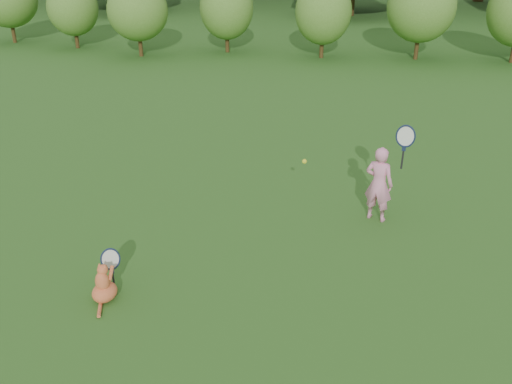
# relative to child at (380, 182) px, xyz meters

# --- Properties ---
(ground) EXTENTS (100.00, 100.00, 0.00)m
(ground) POSITION_rel_child_xyz_m (-2.00, -1.63, -0.64)
(ground) COLOR #214C15
(ground) RESTS_ON ground
(shrub_row) EXTENTS (28.00, 3.00, 2.80)m
(shrub_row) POSITION_rel_child_xyz_m (-2.00, 11.37, 0.76)
(shrub_row) COLOR #487424
(shrub_row) RESTS_ON ground
(child) EXTENTS (0.72, 0.46, 1.84)m
(child) POSITION_rel_child_xyz_m (0.00, 0.00, 0.00)
(child) COLOR pink
(child) RESTS_ON ground
(cat) EXTENTS (0.38, 0.73, 0.70)m
(cat) POSITION_rel_child_xyz_m (-3.35, -2.83, -0.38)
(cat) COLOR #BC4824
(cat) RESTS_ON ground
(tennis_ball) EXTENTS (0.07, 0.07, 0.07)m
(tennis_ball) POSITION_rel_child_xyz_m (-1.12, -0.66, 0.54)
(tennis_ball) COLOR yellow
(tennis_ball) RESTS_ON ground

